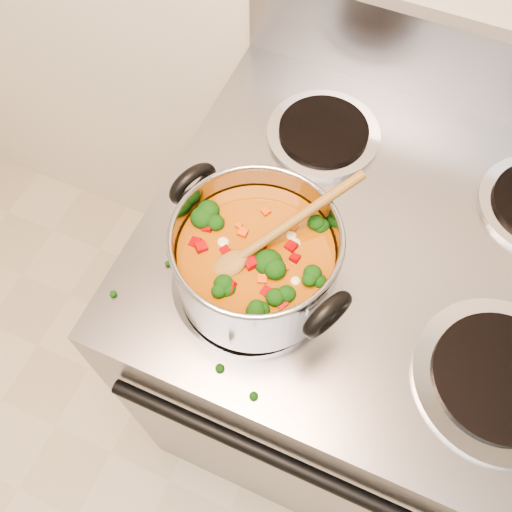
{
  "coord_description": "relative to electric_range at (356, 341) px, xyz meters",
  "views": [
    {
      "loc": [
        -0.07,
        0.66,
        1.7
      ],
      "look_at": [
        -0.22,
        1.0,
        1.01
      ],
      "focal_mm": 40.0,
      "sensor_mm": 36.0,
      "label": 1
    }
  ],
  "objects": [
    {
      "name": "electric_range",
      "position": [
        0.0,
        0.0,
        0.0
      ],
      "size": [
        0.79,
        0.72,
        1.08
      ],
      "color": "gray",
      "rests_on": "ground"
    },
    {
      "name": "stockpot",
      "position": [
        -0.18,
        -0.16,
        0.53
      ],
      "size": [
        0.29,
        0.23,
        0.14
      ],
      "rotation": [
        0.0,
        0.0,
        -0.43
      ],
      "color": "#94959B",
      "rests_on": "electric_range"
    },
    {
      "name": "wooden_spoon",
      "position": [
        -0.17,
        -0.15,
        0.57
      ],
      "size": [
        0.16,
        0.21,
        0.08
      ],
      "rotation": [
        0.0,
        0.0,
        0.94
      ],
      "color": "brown",
      "rests_on": "stockpot"
    },
    {
      "name": "cooktop_crumbs",
      "position": [
        -0.2,
        -0.2,
        0.46
      ],
      "size": [
        0.31,
        0.28,
        0.01
      ],
      "color": "black",
      "rests_on": "electric_range"
    }
  ]
}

